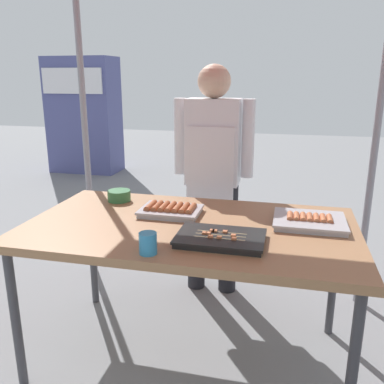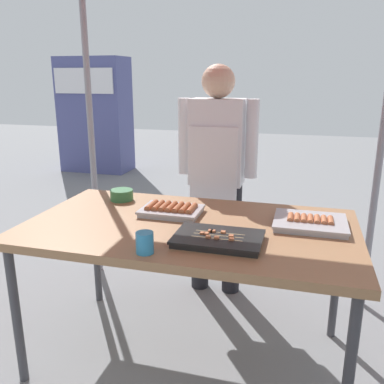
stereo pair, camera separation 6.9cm
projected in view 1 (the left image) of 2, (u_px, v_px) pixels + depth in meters
ground_plane at (190, 355)px, 2.20m from camera, size 18.00×18.00×0.00m
stall_table at (190, 234)px, 2.01m from camera, size 1.60×0.90×0.75m
tray_grilled_sausages at (309, 221)px, 1.99m from camera, size 0.34×0.29×0.05m
tray_meat_skewers at (220, 238)px, 1.78m from camera, size 0.38×0.26×0.04m
tray_pork_links at (171, 210)px, 2.14m from camera, size 0.31×0.23×0.05m
condiment_bowl at (119, 196)px, 2.37m from camera, size 0.13×0.13×0.06m
drink_cup_near_edge at (148, 243)px, 1.66m from camera, size 0.07×0.07×0.09m
vendor_woman at (213, 164)px, 2.66m from camera, size 0.52×0.22×1.52m
neighbor_stall_left at (84, 115)px, 6.28m from camera, size 1.03×0.58×1.72m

